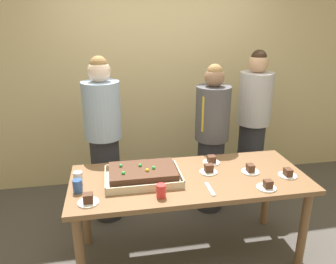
% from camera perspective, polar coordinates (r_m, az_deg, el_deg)
% --- Properties ---
extents(ground_plane, '(12.00, 12.00, 0.00)m').
position_cam_1_polar(ground_plane, '(3.12, 3.48, -20.64)').
color(ground_plane, '#4C4742').
extents(interior_back_panel, '(8.00, 0.12, 3.00)m').
position_cam_1_polar(interior_back_panel, '(3.98, -1.64, 12.20)').
color(interior_back_panel, '#CCB784').
rests_on(interior_back_panel, ground_plane).
extents(party_table, '(1.93, 0.80, 0.77)m').
position_cam_1_polar(party_table, '(2.73, 3.77, -9.66)').
color(party_table, brown).
rests_on(party_table, ground_plane).
extents(sheet_cake, '(0.60, 0.41, 0.12)m').
position_cam_1_polar(sheet_cake, '(2.62, -4.46, -7.44)').
color(sheet_cake, beige).
rests_on(sheet_cake, party_table).
extents(plated_slice_near_left, '(0.15, 0.15, 0.08)m').
position_cam_1_polar(plated_slice_near_left, '(2.76, 7.16, -6.62)').
color(plated_slice_near_left, white).
rests_on(plated_slice_near_left, party_table).
extents(plated_slice_near_right, '(0.15, 0.15, 0.07)m').
position_cam_1_polar(plated_slice_near_right, '(2.61, 17.05, -9.07)').
color(plated_slice_near_right, white).
rests_on(plated_slice_near_right, party_table).
extents(plated_slice_far_left, '(0.15, 0.15, 0.07)m').
position_cam_1_polar(plated_slice_far_left, '(2.86, 20.32, -6.91)').
color(plated_slice_far_left, white).
rests_on(plated_slice_far_left, party_table).
extents(plated_slice_far_right, '(0.15, 0.15, 0.07)m').
position_cam_1_polar(plated_slice_far_right, '(2.94, 7.64, -5.01)').
color(plated_slice_far_right, white).
rests_on(plated_slice_far_right, party_table).
extents(plated_slice_center_front, '(0.15, 0.15, 0.07)m').
position_cam_1_polar(plated_slice_center_front, '(2.83, 14.28, -6.45)').
color(plated_slice_center_front, white).
rests_on(plated_slice_center_front, party_table).
extents(plated_slice_center_back, '(0.15, 0.15, 0.08)m').
position_cam_1_polar(plated_slice_center_back, '(2.39, -13.86, -11.54)').
color(plated_slice_center_back, white).
rests_on(plated_slice_center_back, party_table).
extents(drink_cup_nearest, '(0.07, 0.07, 0.10)m').
position_cam_1_polar(drink_cup_nearest, '(2.65, -15.54, -7.78)').
color(drink_cup_nearest, white).
rests_on(drink_cup_nearest, party_table).
extents(drink_cup_middle, '(0.07, 0.07, 0.10)m').
position_cam_1_polar(drink_cup_middle, '(2.38, -1.22, -10.32)').
color(drink_cup_middle, red).
rests_on(drink_cup_middle, party_table).
extents(drink_cup_far_end, '(0.07, 0.07, 0.10)m').
position_cam_1_polar(drink_cup_far_end, '(2.54, -15.63, -9.14)').
color(drink_cup_far_end, '#2D5199').
rests_on(drink_cup_far_end, party_table).
extents(cake_server_utensil, '(0.03, 0.20, 0.01)m').
position_cam_1_polar(cake_server_utensil, '(2.52, 7.40, -9.93)').
color(cake_server_utensil, silver).
rests_on(cake_server_utensil, party_table).
extents(person_serving_front, '(0.35, 0.35, 1.59)m').
position_cam_1_polar(person_serving_front, '(3.39, 7.66, -1.21)').
color(person_serving_front, '#28282D').
rests_on(person_serving_front, ground_plane).
extents(person_green_shirt_behind, '(0.37, 0.37, 1.69)m').
position_cam_1_polar(person_green_shirt_behind, '(3.79, 14.70, 1.44)').
color(person_green_shirt_behind, '#28282D').
rests_on(person_green_shirt_behind, ground_plane).
extents(person_striped_tie_right, '(0.36, 0.36, 1.68)m').
position_cam_1_polar(person_striped_tie_right, '(3.25, -11.21, -1.36)').
color(person_striped_tie_right, '#28282D').
rests_on(person_striped_tie_right, ground_plane).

